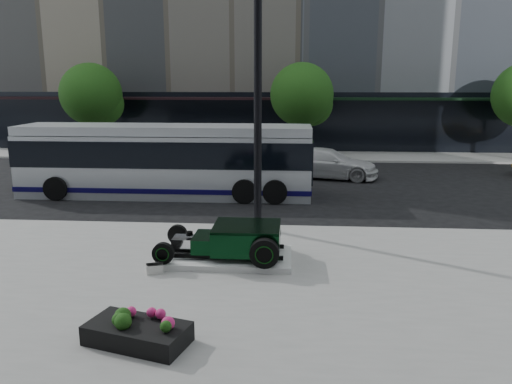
# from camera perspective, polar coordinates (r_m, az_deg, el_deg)

# --- Properties ---
(ground) EXTENTS (120.00, 120.00, 0.00)m
(ground) POSITION_cam_1_polar(r_m,az_deg,el_deg) (18.19, 2.55, -2.39)
(ground) COLOR black
(ground) RESTS_ON ground
(sidewalk_near) EXTENTS (70.00, 17.00, 0.12)m
(sidewalk_near) POSITION_cam_1_polar(r_m,az_deg,el_deg) (8.45, 0.34, -20.53)
(sidewalk_near) COLOR gray
(sidewalk_near) RESTS_ON ground
(sidewalk_far) EXTENTS (70.00, 4.00, 0.12)m
(sidewalk_far) POSITION_cam_1_polar(r_m,az_deg,el_deg) (31.91, 3.29, 4.16)
(sidewalk_far) COLOR gray
(sidewalk_far) RESTS_ON ground
(street_trees) EXTENTS (29.80, 3.80, 5.70)m
(street_trees) POSITION_cam_1_polar(r_m,az_deg,el_deg) (30.66, 5.53, 10.75)
(street_trees) COLOR black
(street_trees) RESTS_ON sidewalk_far
(display_plinth) EXTENTS (3.40, 1.80, 0.15)m
(display_plinth) POSITION_cam_1_polar(r_m,az_deg,el_deg) (13.13, -3.45, -7.44)
(display_plinth) COLOR silver
(display_plinth) RESTS_ON sidewalk_near
(hot_rod) EXTENTS (3.22, 2.00, 0.81)m
(hot_rod) POSITION_cam_1_polar(r_m,az_deg,el_deg) (12.93, -2.01, -5.40)
(hot_rod) COLOR black
(hot_rod) RESTS_ON display_plinth
(info_plaque) EXTENTS (0.48, 0.41, 0.31)m
(info_plaque) POSITION_cam_1_polar(r_m,az_deg,el_deg) (12.50, -11.51, -8.48)
(info_plaque) COLOR silver
(info_plaque) RESTS_ON sidewalk_near
(lamppost) EXTENTS (0.44, 0.44, 7.97)m
(lamppost) POSITION_cam_1_polar(r_m,az_deg,el_deg) (15.20, 0.20, 9.24)
(lamppost) COLOR black
(lamppost) RESTS_ON sidewalk_near
(flower_planter) EXTENTS (1.98, 1.36, 0.58)m
(flower_planter) POSITION_cam_1_polar(r_m,az_deg,el_deg) (9.41, -13.39, -15.27)
(flower_planter) COLOR black
(flower_planter) RESTS_ON sidewalk_near
(transit_bus) EXTENTS (12.12, 2.88, 2.92)m
(transit_bus) POSITION_cam_1_polar(r_m,az_deg,el_deg) (21.12, -10.22, 3.63)
(transit_bus) COLOR silver
(transit_bus) RESTS_ON ground
(white_sedan) EXTENTS (5.33, 2.98, 1.46)m
(white_sedan) POSITION_cam_1_polar(r_m,az_deg,el_deg) (24.91, 8.04, 3.27)
(white_sedan) COLOR silver
(white_sedan) RESTS_ON ground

